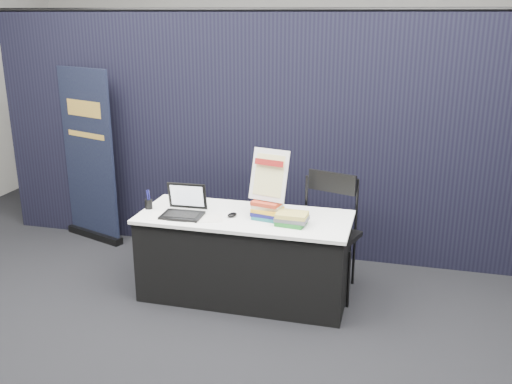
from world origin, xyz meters
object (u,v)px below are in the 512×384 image
object	(u,v)px
book_stack_short	(292,219)
stacking_chair	(328,229)
laptop	(184,208)
book_stack_tall	(268,210)
display_table	(245,256)
info_sign	(269,176)
pullup_banner	(90,166)

from	to	relation	value
book_stack_short	stacking_chair	size ratio (longest dim) A/B	0.24
laptop	book_stack_tall	world-z (taller)	laptop
display_table	info_sign	size ratio (longest dim) A/B	4.10
display_table	book_stack_tall	size ratio (longest dim) A/B	7.28
display_table	book_stack_short	xyz separation A→B (m)	(0.43, -0.12, 0.43)
book_stack_short	info_sign	world-z (taller)	info_sign
book_stack_short	stacking_chair	bearing A→B (deg)	58.63
book_stack_tall	pullup_banner	bearing A→B (deg)	157.54
book_stack_short	pullup_banner	size ratio (longest dim) A/B	0.13
display_table	book_stack_short	bearing A→B (deg)	-15.12
laptop	info_sign	distance (m)	0.78
display_table	pullup_banner	bearing A→B (deg)	155.87
info_sign	pullup_banner	xyz separation A→B (m)	(-2.19, 0.87, -0.29)
laptop	stacking_chair	bearing A→B (deg)	16.73
display_table	info_sign	distance (m)	0.77
book_stack_tall	stacking_chair	distance (m)	0.60
info_sign	stacking_chair	size ratio (longest dim) A/B	0.42
laptop	book_stack_short	bearing A→B (deg)	-1.96
display_table	book_stack_tall	distance (m)	0.50
display_table	stacking_chair	xyz separation A→B (m)	(0.67, 0.28, 0.21)
laptop	stacking_chair	world-z (taller)	stacking_chair
display_table	book_stack_tall	bearing A→B (deg)	-5.04
book_stack_tall	laptop	bearing A→B (deg)	-171.94
stacking_chair	info_sign	bearing A→B (deg)	-132.33
info_sign	pullup_banner	bearing A→B (deg)	171.52
pullup_banner	laptop	bearing A→B (deg)	-14.45
laptop	display_table	bearing A→B (deg)	11.25
laptop	info_sign	world-z (taller)	info_sign
pullup_banner	stacking_chair	world-z (taller)	pullup_banner
book_stack_short	book_stack_tall	bearing A→B (deg)	156.18
laptop	pullup_banner	size ratio (longest dim) A/B	0.19
display_table	laptop	distance (m)	0.67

